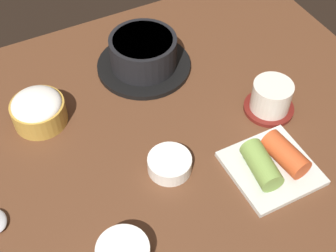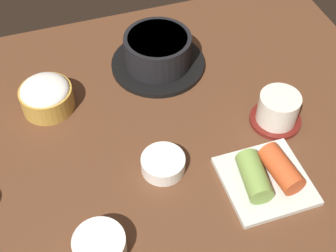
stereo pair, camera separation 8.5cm
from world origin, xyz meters
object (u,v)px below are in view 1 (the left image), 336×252
banchan_cup_center (170,164)px  rice_bowl (38,109)px  tea_cup_with_saucer (271,98)px  stone_pot (143,54)px  kimchi_plate (272,163)px

banchan_cup_center → rice_bowl: bearing=128.3°
rice_bowl → tea_cup_with_saucer: 44.37cm
banchan_cup_center → tea_cup_with_saucer: bearing=9.3°
stone_pot → banchan_cup_center: (-7.28, -26.22, -2.06)cm
stone_pot → rice_bowl: (-24.14, -4.86, -0.36)cm
tea_cup_with_saucer → banchan_cup_center: tea_cup_with_saucer is taller
stone_pot → tea_cup_with_saucer: bearing=-53.3°
stone_pot → rice_bowl: stone_pot is taller
rice_bowl → banchan_cup_center: 27.27cm
stone_pot → kimchi_plate: 35.62cm
stone_pot → rice_bowl: size_ratio=1.95×
tea_cup_with_saucer → kimchi_plate: 14.73cm
tea_cup_with_saucer → kimchi_plate: tea_cup_with_saucer is taller
stone_pot → banchan_cup_center: bearing=-105.5°
stone_pot → kimchi_plate: stone_pot is taller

